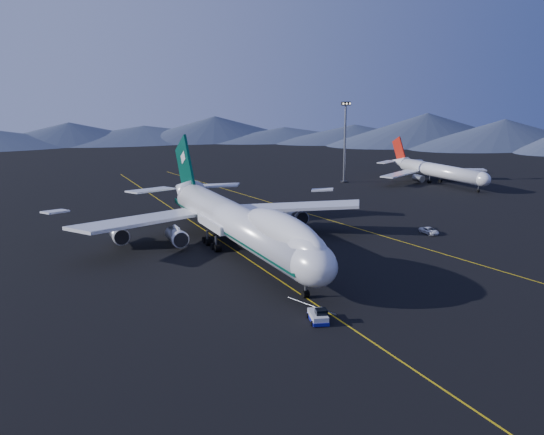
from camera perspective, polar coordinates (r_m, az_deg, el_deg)
name	(u,v)px	position (r m, az deg, el deg)	size (l,w,h in m)	color
ground	(238,253)	(111.78, -3.21, -3.31)	(500.00, 500.00, 0.00)	black
taxiway_line_main	(238,252)	(111.78, -3.21, -3.31)	(0.25, 220.00, 0.01)	#C8A30B
taxiway_line_side	(349,226)	(133.64, 7.22, -0.77)	(0.25, 200.00, 0.01)	#C8A30B
boeing_747	(238,222)	(110.39, -3.26, -0.40)	(59.62, 72.43, 19.37)	silver
pushback_tug	(318,317)	(80.22, 4.35, -9.34)	(3.30, 4.64, 1.83)	silver
second_jet	(436,170)	(196.73, 15.22, 4.29)	(40.77, 46.06, 13.11)	silver
service_van	(429,231)	(129.53, 14.58, -1.21)	(2.16, 4.69, 1.30)	white
floodlight_mast	(345,142)	(191.79, 6.88, 7.07)	(3.10, 2.33, 25.11)	black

